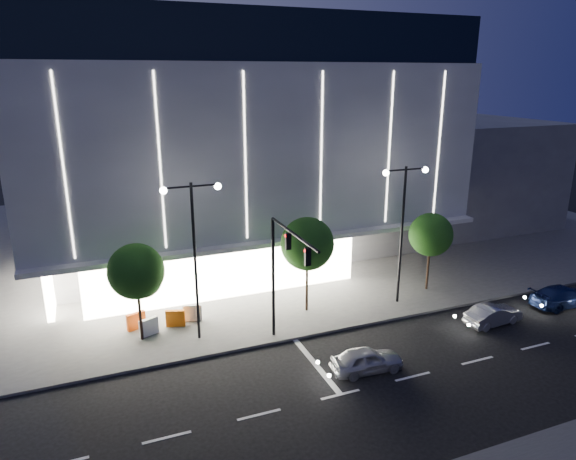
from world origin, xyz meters
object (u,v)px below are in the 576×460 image
Objects in this scene: barrier_a at (136,321)px; barrier_b at (149,327)px; tree_left at (137,274)px; street_lamp_west at (194,239)px; street_lamp_east at (403,215)px; barrier_c at (175,318)px; car_second at (493,315)px; tree_right at (431,237)px; barrier_d at (193,313)px; traffic_mast at (283,262)px; tree_mid at (308,247)px; car_third at (563,296)px; car_lead at (367,360)px.

barrier_a is 1.00× the size of barrier_b.
street_lamp_west is at bearing -18.94° from tree_left.
barrier_c is at bearing 172.36° from street_lamp_east.
car_second is at bearing -1.54° from barrier_c.
tree_right is 5.01× the size of barrier_c.
barrier_c is 1.15m from barrier_d.
street_lamp_west is at bearing 146.35° from traffic_mast.
traffic_mast is 13.56m from car_second.
car_second is 18.81m from barrier_c.
street_lamp_east is at bearing -3.65° from tree_left.
tree_mid is at bearing 50.58° from traffic_mast.
car_third is at bearing -34.56° from barrier_a.
traffic_mast reaches higher than tree_mid.
barrier_a is 1.00× the size of barrier_c.
tree_right is 11.92m from car_lead.
tree_mid is 8.86m from barrier_c.
tree_left is 20.72m from car_second.
traffic_mast is 1.15× the size of tree_mid.
tree_left is 19.00m from tree_right.
car_lead is (7.13, -6.20, -5.33)m from street_lamp_west.
tree_mid is 10.28m from barrier_b.
car_second is (19.65, -5.58, -3.43)m from tree_left.
tree_right is at bearing 18.63° from street_lamp_east.
barrier_b is at bearing 40.88° from tree_left.
barrier_b is at bearing -148.36° from barrier_d.
traffic_mast is at bearing 45.38° from car_lead.
tree_right is at bearing 15.59° from barrier_c.
traffic_mast is 4.82m from tree_mid.
traffic_mast is at bearing 85.94° from car_third.
car_second is at bearing -15.85° from tree_left.
tree_left reaches higher than car_second.
barrier_c is (1.99, 0.86, -3.38)m from tree_left.
street_lamp_west reaches higher than barrier_a.
car_lead reaches higher than car_second.
street_lamp_west is at bearing -43.76° from barrier_c.
tree_right is 18.88m from barrier_b.
street_lamp_west reaches higher than car_lead.
car_second reaches higher than barrier_c.
tree_mid is at bearing -23.53° from barrier_b.
tree_right is at bearing -22.51° from barrier_b.
tree_right is at bearing -0.00° from tree_left.
barrier_a is (-25.84, 6.58, -0.01)m from car_third.
car_lead is at bearing -35.57° from tree_left.
barrier_b and barrier_d have the same top height.
street_lamp_west is 5.71m from barrier_c.
tree_left is 5.20× the size of barrier_c.
tree_mid is at bearing 170.31° from street_lamp_east.
traffic_mast is at bearing -33.65° from street_lamp_west.
barrier_c is (-8.01, 0.86, -3.68)m from tree_mid.
car_third is (22.68, -4.19, -5.30)m from street_lamp_west.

